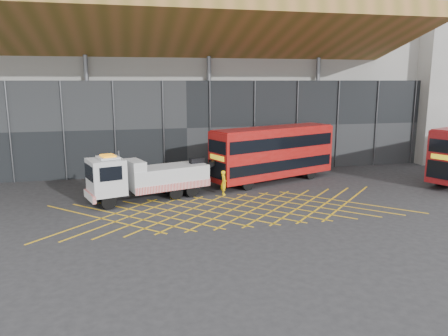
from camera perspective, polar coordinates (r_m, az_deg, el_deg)
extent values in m
plane|color=#262628|center=(27.12, -5.50, -5.87)|extent=(120.00, 120.00, 0.00)
cube|color=gold|center=(26.96, -15.73, -6.35)|extent=(7.16, 7.16, 0.01)
cube|color=gold|center=(26.96, -15.73, -6.35)|extent=(7.16, 7.16, 0.01)
cube|color=gold|center=(26.92, -12.31, -6.21)|extent=(7.16, 7.16, 0.01)
cube|color=gold|center=(26.92, -12.31, -6.21)|extent=(7.16, 7.16, 0.01)
cube|color=gold|center=(26.97, -8.89, -6.05)|extent=(7.16, 7.16, 0.01)
cube|color=gold|center=(26.97, -8.89, -6.05)|extent=(7.16, 7.16, 0.01)
cube|color=gold|center=(27.12, -5.50, -5.86)|extent=(7.16, 7.16, 0.01)
cube|color=gold|center=(27.12, -5.50, -5.86)|extent=(7.16, 7.16, 0.01)
cube|color=gold|center=(27.36, -2.16, -5.66)|extent=(7.16, 7.16, 0.01)
cube|color=gold|center=(27.36, -2.16, -5.66)|extent=(7.16, 7.16, 0.01)
cube|color=gold|center=(27.69, 1.11, -5.44)|extent=(7.16, 7.16, 0.01)
cube|color=gold|center=(27.69, 1.11, -5.44)|extent=(7.16, 7.16, 0.01)
cube|color=gold|center=(28.11, 4.28, -5.22)|extent=(7.16, 7.16, 0.01)
cube|color=gold|center=(28.11, 4.28, -5.22)|extent=(7.16, 7.16, 0.01)
cube|color=gold|center=(28.61, 7.36, -4.98)|extent=(7.16, 7.16, 0.01)
cube|color=gold|center=(28.61, 7.36, -4.98)|extent=(7.16, 7.16, 0.01)
cube|color=gold|center=(29.19, 10.32, -4.74)|extent=(7.16, 7.16, 0.01)
cube|color=gold|center=(29.19, 10.32, -4.74)|extent=(7.16, 7.16, 0.01)
cube|color=gold|center=(29.84, 13.15, -4.50)|extent=(7.16, 7.16, 0.01)
cube|color=gold|center=(29.84, 13.15, -4.50)|extent=(7.16, 7.16, 0.01)
cube|color=gold|center=(30.56, 15.85, -4.26)|extent=(7.16, 7.16, 0.01)
cube|color=gold|center=(30.56, 15.85, -4.26)|extent=(7.16, 7.16, 0.01)
cube|color=gray|center=(45.01, -6.41, 12.58)|extent=(55.00, 14.00, 18.00)
cube|color=black|center=(37.98, -4.96, 5.27)|extent=(55.00, 0.80, 8.00)
cube|color=olive|center=(34.03, -7.75, 17.16)|extent=(40.00, 11.93, 4.07)
cylinder|color=#595B60|center=(37.42, -17.23, 6.26)|extent=(0.36, 0.36, 10.00)
cylinder|color=#595B60|center=(38.02, -1.93, 6.83)|extent=(0.36, 0.36, 10.00)
cylinder|color=#595B60|center=(41.12, 11.98, 6.94)|extent=(0.36, 0.36, 10.00)
cube|color=black|center=(30.37, -9.51, -2.87)|extent=(8.32, 3.41, 0.31)
cube|color=silver|center=(29.17, -15.13, -1.11)|extent=(2.71, 2.76, 2.31)
cube|color=black|center=(28.83, -17.24, -0.56)|extent=(0.63, 1.88, 0.98)
cube|color=red|center=(29.17, -17.11, -3.55)|extent=(0.91, 2.27, 0.49)
cube|color=orange|center=(28.96, -14.93, 1.56)|extent=(1.09, 1.26, 0.11)
cube|color=silver|center=(30.63, -7.39, -1.06)|extent=(5.93, 3.79, 1.42)
cube|color=red|center=(29.73, -6.49, -2.48)|extent=(5.27, 1.72, 0.49)
cube|color=silver|center=(29.61, -11.55, 0.39)|extent=(1.49, 2.30, 0.62)
cube|color=black|center=(31.42, -3.56, 0.90)|extent=(1.15, 0.75, 0.44)
cube|color=black|center=(31.91, -2.13, 0.26)|extent=(1.95, 0.89, 0.96)
cylinder|color=black|center=(28.58, -14.82, -4.28)|extent=(1.03, 0.59, 0.98)
cylinder|color=black|center=(30.33, -15.79, -3.43)|extent=(1.03, 0.59, 0.98)
cylinder|color=black|center=(30.61, -4.20, -2.89)|extent=(1.03, 0.59, 0.98)
cylinder|color=black|center=(32.24, -5.68, -2.18)|extent=(1.03, 0.59, 0.98)
cylinder|color=#595B60|center=(30.22, -13.53, 0.35)|extent=(0.12, 0.12, 1.96)
cube|color=#9E0F0C|center=(35.01, 6.48, 2.09)|extent=(10.93, 6.27, 3.80)
cube|color=black|center=(35.16, 6.45, 0.66)|extent=(10.55, 6.17, 0.83)
cube|color=black|center=(34.88, 6.51, 3.50)|extent=(10.55, 6.17, 0.93)
cube|color=black|center=(31.93, -0.90, -0.28)|extent=(0.86, 2.06, 1.27)
cube|color=black|center=(31.63, -0.91, 2.76)|extent=(0.86, 2.06, 0.93)
cube|color=yellow|center=(31.75, -0.92, 1.36)|extent=(0.70, 1.65, 0.34)
cube|color=#9E0F0C|center=(34.75, 6.55, 5.23)|extent=(10.65, 6.00, 0.12)
cylinder|color=black|center=(32.41, 3.09, -2.03)|extent=(1.05, 0.65, 1.02)
cylinder|color=black|center=(34.13, 0.85, -1.32)|extent=(1.05, 0.65, 1.02)
cylinder|color=black|center=(36.69, 11.24, -0.64)|extent=(1.05, 0.65, 1.02)
cylinder|color=black|center=(38.22, 8.89, -0.08)|extent=(1.05, 0.65, 1.02)
cube|color=black|center=(35.39, 26.59, -0.28)|extent=(1.00, 2.06, 1.30)
cube|color=black|center=(35.12, 26.85, 2.53)|extent=(1.00, 2.06, 0.95)
cube|color=yellow|center=(35.22, 26.72, 1.24)|extent=(0.81, 1.65, 0.35)
cylinder|color=black|center=(37.87, 26.25, -1.22)|extent=(1.07, 0.71, 1.04)
imported|color=yellow|center=(30.99, -0.03, -1.93)|extent=(0.43, 0.65, 1.76)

